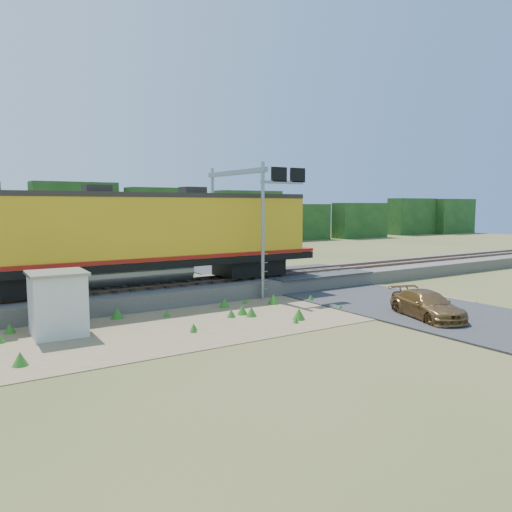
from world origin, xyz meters
TOP-DOWN VIEW (x-y plane):
  - ground at (0.00, 0.00)m, footprint 140.00×140.00m
  - ballast at (0.00, 6.00)m, footprint 70.00×5.00m
  - rails at (0.00, 6.00)m, footprint 70.00×1.54m
  - dirt_shoulder at (-2.00, 0.50)m, footprint 26.00×8.00m
  - road at (7.00, 0.74)m, footprint 7.00×66.00m
  - tree_line_north at (0.00, 38.00)m, footprint 130.00×3.00m
  - weed_clumps at (-3.50, 0.10)m, footprint 15.00×6.20m
  - locomotive at (-4.08, 6.00)m, footprint 20.51×3.13m
  - shed at (-8.74, 1.40)m, footprint 2.18×2.18m
  - signal_gantry at (2.37, 5.33)m, footprint 2.89×6.20m
  - car at (5.63, -4.54)m, footprint 2.93×4.56m

SIDE VIEW (x-z plane):
  - ground at x=0.00m, z-range 0.00..0.00m
  - weed_clumps at x=-3.50m, z-range -0.28..0.28m
  - dirt_shoulder at x=-2.00m, z-range 0.00..0.03m
  - road at x=7.00m, z-range -0.34..0.52m
  - ballast at x=0.00m, z-range 0.00..0.80m
  - car at x=5.63m, z-range 0.00..1.23m
  - rails at x=0.00m, z-range 0.80..0.96m
  - shed at x=-8.74m, z-range 0.02..2.53m
  - tree_line_north at x=0.00m, z-range -0.18..6.32m
  - locomotive at x=-4.08m, z-range 0.93..6.22m
  - signal_gantry at x=2.37m, z-range 1.81..9.11m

